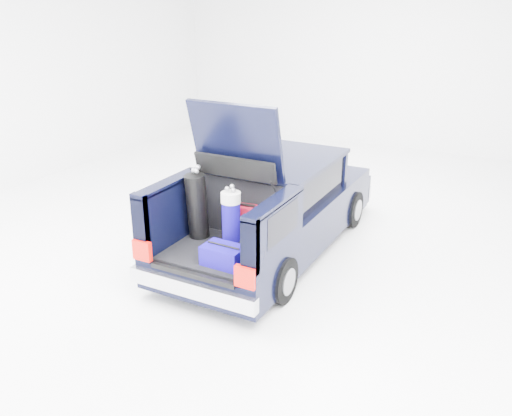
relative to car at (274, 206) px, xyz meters
The scene contains 6 objects.
ground 0.68m from the car, 90.00° to the right, with size 14.00×14.00×0.00m, color white.
car is the anchor object (origin of this frame).
red_suitcase 1.22m from the car, 81.19° to the right, with size 0.35×0.24×0.54m.
black_golf_bag 1.50m from the car, 110.18° to the right, with size 0.31×0.36×1.01m.
blue_golf_bag 1.45m from the car, 87.38° to the right, with size 0.32×0.32×0.86m.
blue_duffel 1.92m from the car, 82.82° to the right, with size 0.52×0.35×0.27m.
Camera 1 is at (3.39, -6.89, 3.69)m, focal length 38.00 mm.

